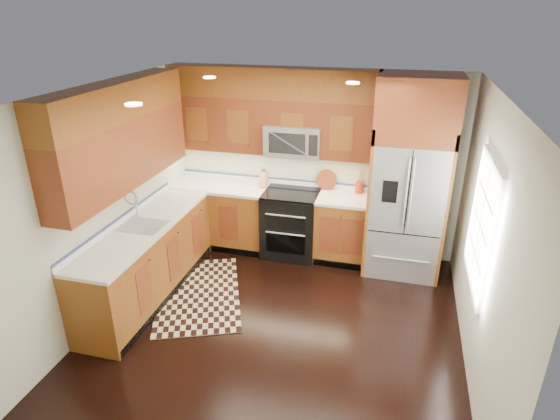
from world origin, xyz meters
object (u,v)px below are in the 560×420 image
(refrigerator, at_px, (409,179))
(utensil_crock, at_px, (360,185))
(rug, at_px, (199,294))
(range, at_px, (291,224))
(knife_block, at_px, (264,179))

(refrigerator, relative_size, utensil_crock, 8.14)
(refrigerator, distance_m, utensil_crock, 0.75)
(refrigerator, height_order, utensil_crock, refrigerator)
(rug, bearing_deg, range, 35.01)
(refrigerator, height_order, knife_block, refrigerator)
(rug, bearing_deg, utensil_crock, 19.84)
(rug, height_order, utensil_crock, utensil_crock)
(refrigerator, relative_size, knife_block, 9.59)
(rug, xyz_separation_m, utensil_crock, (1.78, 1.60, 1.04))
(refrigerator, xyz_separation_m, rug, (-2.42, -1.30, -1.30))
(refrigerator, relative_size, rug, 1.57)
(range, distance_m, rug, 1.66)
(knife_block, bearing_deg, rug, -105.96)
(range, relative_size, rug, 0.57)
(rug, bearing_deg, refrigerator, 6.23)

